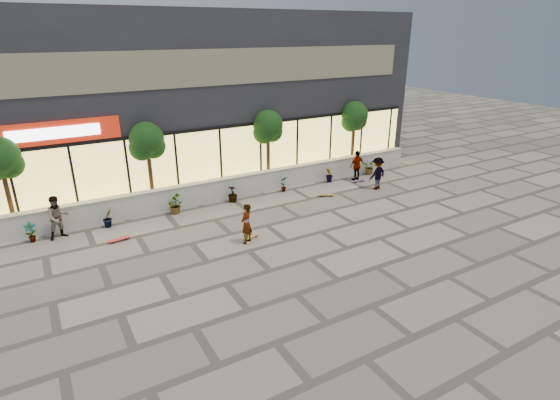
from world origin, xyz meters
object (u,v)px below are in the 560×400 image
tree_midwest (147,143)px  skateboard_right_near (326,195)px  skateboard_center (251,237)px  tree_east (354,118)px  skater_right_far (377,173)px  skater_left (58,217)px  tree_mideast (268,129)px  skateboard_left (119,239)px  skater_right_near (357,166)px  tree_west (0,161)px  skateboard_right_far (359,181)px  skater_center (246,224)px

tree_midwest → skateboard_right_near: size_ratio=4.66×
skateboard_center → tree_east: bearing=11.7°
tree_midwest → skater_right_far: bearing=-17.6°
tree_east → skater_left: tree_east is taller
tree_midwest → tree_mideast: 6.00m
skateboard_left → skateboard_right_near: same height
skater_right_near → skateboard_right_near: skater_right_near is taller
tree_east → skater_right_near: tree_east is taller
tree_east → skateboard_left: 14.20m
tree_mideast → skateboard_right_near: tree_mideast is taller
skateboard_right_near → tree_east: bearing=62.1°
tree_east → skater_left: bearing=-174.8°
tree_midwest → skater_left: tree_midwest is taller
tree_west → skater_right_near: (16.00, -1.67, -2.18)m
tree_west → skater_right_far: tree_west is taller
tree_midwest → skateboard_center: 6.41m
tree_east → skateboard_right_near: tree_east is taller
tree_west → skateboard_right_far: 16.30m
skater_right_far → skateboard_left: (-12.57, 0.47, -0.75)m
skater_right_near → skateboard_right_near: (-2.89, -1.23, -0.73)m
skater_right_near → tree_mideast: bearing=-24.0°
skateboard_right_far → tree_midwest: bearing=174.0°
skater_center → skateboard_right_far: size_ratio=2.20×
skater_center → skateboard_right_far: skater_center is taller
skater_center → skateboard_left: skater_center is taller
skater_center → skateboard_center: (0.27, 0.22, -0.72)m
tree_midwest → skater_left: 4.73m
tree_midwest → skater_center: (2.10, -5.42, -2.19)m
tree_midwest → skateboard_right_far: bearing=-10.9°
skateboard_right_near → skateboard_right_far: size_ratio=1.17×
tree_west → skater_right_near: 16.23m
skateboard_right_near → skateboard_right_far: skateboard_right_near is taller
skater_left → skateboard_right_near: 11.72m
tree_mideast → skateboard_left: (-8.11, -2.83, -2.90)m
tree_east → skateboard_right_far: size_ratio=5.45×
skateboard_right_near → tree_mideast: bearing=144.5°
tree_west → skater_center: tree_west is taller
skater_center → skateboard_right_near: size_ratio=1.88×
skater_right_near → skateboard_left: size_ratio=1.90×
tree_mideast → skater_right_far: tree_mideast is taller
skater_left → skateboard_center: 7.45m
tree_east → skater_right_far: bearing=-107.4°
skater_right_near → skateboard_right_far: size_ratio=2.25×
tree_east → skateboard_right_far: (-1.09, -2.01, -2.91)m
tree_mideast → skateboard_left: bearing=-160.7°
skateboard_left → skateboard_right_far: size_ratio=1.18×
skateboard_left → skateboard_right_far: (12.52, 0.83, -0.01)m
skater_right_far → skateboard_center: bearing=4.7°
tree_west → tree_east: (17.00, 0.00, 0.00)m
skater_right_near → skateboard_right_far: bearing=72.3°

